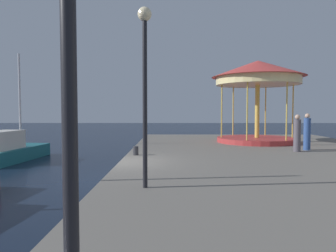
{
  "coord_description": "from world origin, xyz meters",
  "views": [
    {
      "loc": [
        1.98,
        -12.14,
        2.79
      ],
      "look_at": [
        1.89,
        4.67,
        1.98
      ],
      "focal_mm": 32.98,
      "sensor_mm": 36.0,
      "label": 1
    }
  ],
  "objects_px": {
    "lamp_post_mid_promenade": "(145,66)",
    "carousel": "(258,82)",
    "sailboat_teal": "(10,150)",
    "person_far_corner": "(297,134)",
    "bollard_center": "(136,151)",
    "person_by_the_water": "(307,133)"
  },
  "relations": [
    {
      "from": "lamp_post_mid_promenade",
      "to": "carousel",
      "type": "bearing_deg",
      "value": 62.09
    },
    {
      "from": "sailboat_teal",
      "to": "person_far_corner",
      "type": "xyz_separation_m",
      "value": [
        15.14,
        -1.82,
        1.01
      ]
    },
    {
      "from": "carousel",
      "to": "lamp_post_mid_promenade",
      "type": "relative_size",
      "value": 1.26
    },
    {
      "from": "bollard_center",
      "to": "lamp_post_mid_promenade",
      "type": "bearing_deg",
      "value": -81.38
    },
    {
      "from": "carousel",
      "to": "person_far_corner",
      "type": "distance_m",
      "value": 5.49
    },
    {
      "from": "carousel",
      "to": "lamp_post_mid_promenade",
      "type": "xyz_separation_m",
      "value": [
        -6.21,
        -11.73,
        -0.73
      ]
    },
    {
      "from": "carousel",
      "to": "bollard_center",
      "type": "xyz_separation_m",
      "value": [
        -7.11,
        -5.81,
        -3.66
      ]
    },
    {
      "from": "lamp_post_mid_promenade",
      "to": "bollard_center",
      "type": "bearing_deg",
      "value": 98.62
    },
    {
      "from": "sailboat_teal",
      "to": "person_far_corner",
      "type": "relative_size",
      "value": 3.36
    },
    {
      "from": "person_far_corner",
      "to": "bollard_center",
      "type": "bearing_deg",
      "value": -170.74
    },
    {
      "from": "sailboat_teal",
      "to": "carousel",
      "type": "relative_size",
      "value": 1.05
    },
    {
      "from": "person_far_corner",
      "to": "person_by_the_water",
      "type": "relative_size",
      "value": 0.97
    },
    {
      "from": "lamp_post_mid_promenade",
      "to": "person_by_the_water",
      "type": "distance_m",
      "value": 11.12
    },
    {
      "from": "sailboat_teal",
      "to": "carousel",
      "type": "height_order",
      "value": "sailboat_teal"
    },
    {
      "from": "person_far_corner",
      "to": "person_by_the_water",
      "type": "distance_m",
      "value": 0.93
    },
    {
      "from": "lamp_post_mid_promenade",
      "to": "person_by_the_water",
      "type": "height_order",
      "value": "lamp_post_mid_promenade"
    },
    {
      "from": "carousel",
      "to": "lamp_post_mid_promenade",
      "type": "bearing_deg",
      "value": -117.91
    },
    {
      "from": "sailboat_teal",
      "to": "lamp_post_mid_promenade",
      "type": "relative_size",
      "value": 1.32
    },
    {
      "from": "sailboat_teal",
      "to": "lamp_post_mid_promenade",
      "type": "xyz_separation_m",
      "value": [
        8.24,
        -9.02,
        3.29
      ]
    },
    {
      "from": "person_far_corner",
      "to": "carousel",
      "type": "bearing_deg",
      "value": 98.64
    },
    {
      "from": "sailboat_teal",
      "to": "person_by_the_water",
      "type": "relative_size",
      "value": 3.27
    },
    {
      "from": "lamp_post_mid_promenade",
      "to": "bollard_center",
      "type": "xyz_separation_m",
      "value": [
        -0.9,
        5.92,
        -2.93
      ]
    }
  ]
}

